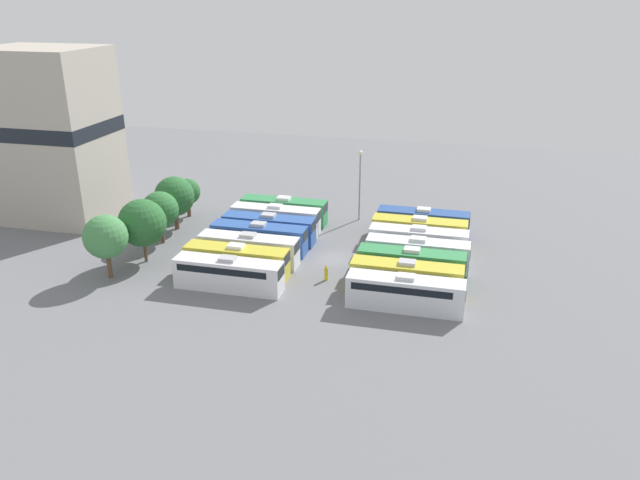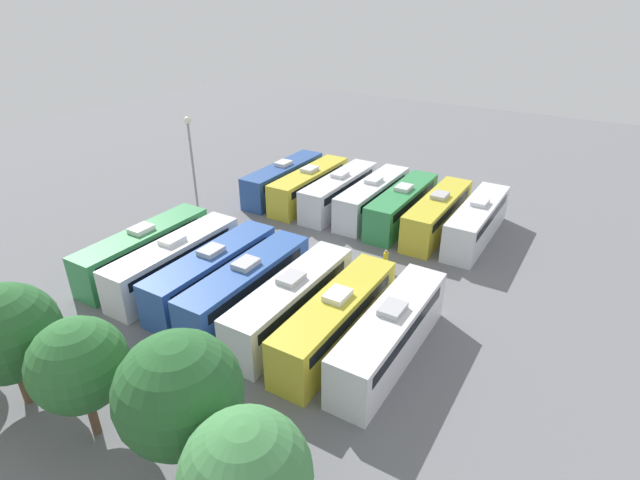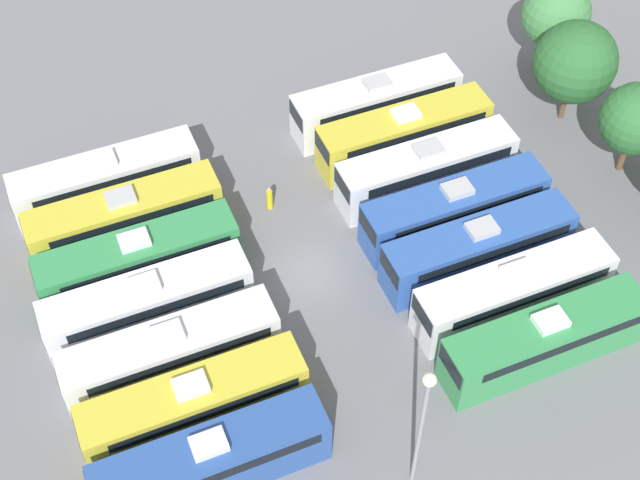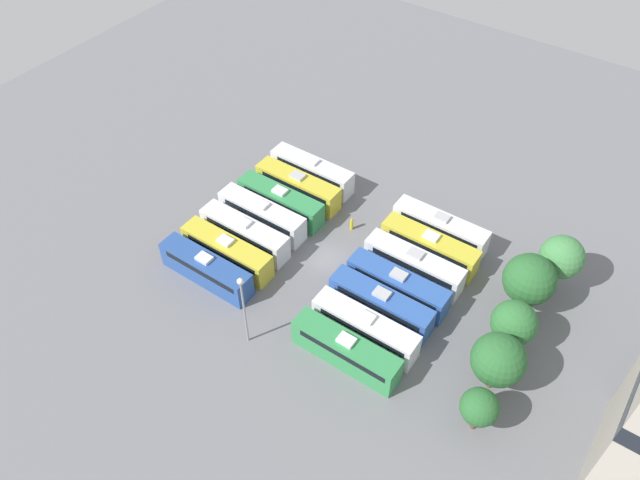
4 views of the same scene
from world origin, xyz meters
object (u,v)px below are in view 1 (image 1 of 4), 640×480
(bus_5, at_px, (419,231))
(tree_1, at_px, (142,223))
(bus_6, at_px, (423,222))
(tree_0, at_px, (105,237))
(bus_7, at_px, (228,273))
(light_pole, at_px, (360,174))
(bus_8, at_px, (236,260))
(bus_11, at_px, (269,228))
(tree_3, at_px, (174,196))
(tree_2, at_px, (160,210))
(bus_10, at_px, (259,237))
(bus_13, at_px, (284,210))
(bus_1, at_px, (406,277))
(depot_building, at_px, (52,135))
(bus_3, at_px, (417,253))
(tree_4, at_px, (187,192))
(bus_2, at_px, (411,264))
(bus_4, at_px, (418,241))
(bus_0, at_px, (405,292))
(worker_person, at_px, (326,273))
(bus_12, at_px, (275,218))
(bus_9, at_px, (248,249))

(bus_5, relative_size, tree_1, 1.54)
(bus_6, height_order, tree_0, tree_0)
(bus_7, height_order, light_pole, light_pole)
(bus_8, distance_m, bus_11, 9.72)
(tree_3, bearing_deg, tree_2, -174.34)
(bus_8, xyz_separation_m, tree_3, (11.00, 12.13, 2.49))
(bus_10, xyz_separation_m, bus_13, (9.57, -0.01, 0.00))
(bus_1, height_order, depot_building, depot_building)
(bus_3, xyz_separation_m, tree_0, (-10.03, 30.34, 2.79))
(bus_5, relative_size, depot_building, 0.51)
(tree_4, bearing_deg, bus_13, -87.21)
(bus_6, bearing_deg, bus_8, 132.44)
(bus_2, xyz_separation_m, tree_3, (7.62, 29.69, 2.49))
(depot_building, bearing_deg, bus_6, -84.76)
(bus_7, height_order, tree_1, tree_1)
(bus_5, bearing_deg, bus_6, -2.63)
(bus_1, xyz_separation_m, bus_11, (9.60, 17.18, 0.00))
(bus_1, relative_size, tree_2, 1.75)
(bus_2, xyz_separation_m, bus_4, (6.37, -0.09, 0.00))
(tree_0, height_order, tree_3, tree_0)
(bus_0, xyz_separation_m, tree_0, (-0.49, 30.18, 2.79))
(bus_4, relative_size, bus_8, 1.00)
(worker_person, relative_size, tree_3, 0.25)
(bus_0, bearing_deg, bus_2, 1.40)
(bus_2, bearing_deg, light_pole, 27.24)
(bus_8, height_order, bus_11, same)
(bus_6, distance_m, bus_10, 19.85)
(bus_8, xyz_separation_m, tree_2, (6.35, 11.67, 2.35))
(worker_person, height_order, tree_1, tree_1)
(bus_11, bearing_deg, bus_13, 1.26)
(bus_0, relative_size, worker_person, 6.63)
(light_pole, distance_m, tree_0, 31.84)
(bus_3, relative_size, tree_0, 1.61)
(tree_3, xyz_separation_m, tree_4, (4.62, 0.52, -0.85))
(bus_12, bearing_deg, bus_5, -90.24)
(bus_7, distance_m, bus_8, 3.23)
(bus_3, distance_m, bus_11, 17.91)
(bus_0, relative_size, bus_4, 1.00)
(bus_1, distance_m, bus_7, 17.40)
(bus_9, distance_m, depot_building, 31.37)
(bus_4, height_order, bus_13, same)
(bus_8, height_order, bus_13, same)
(bus_6, bearing_deg, bus_10, 118.32)
(bus_3, xyz_separation_m, bus_9, (-3.17, 17.75, 0.00))
(bus_1, xyz_separation_m, tree_1, (0.86, 28.37, 2.77))
(bus_9, distance_m, bus_10, 3.43)
(bus_1, bearing_deg, bus_2, -1.80)
(bus_11, xyz_separation_m, bus_13, (6.52, 0.14, 0.00))
(bus_2, xyz_separation_m, bus_6, (12.71, -0.03, 0.00))
(bus_4, height_order, bus_8, same)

